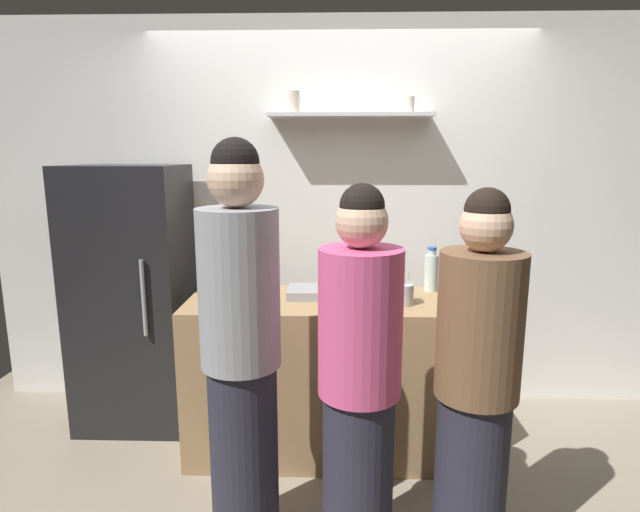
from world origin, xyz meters
TOP-DOWN VIEW (x-y plane):
  - ground_plane at (0.00, 0.00)m, footprint 5.28×5.28m
  - back_wall_assembly at (0.00, 1.25)m, footprint 4.80×0.32m
  - refrigerator at (-1.31, 0.85)m, footprint 0.68×0.61m
  - counter at (-0.12, 0.54)m, footprint 1.50×0.63m
  - baking_pan at (-0.13, 0.60)m, footprint 0.34×0.24m
  - utensil_holder at (0.34, 0.45)m, footprint 0.12×0.12m
  - wine_bottle_dark_glass at (0.06, 0.32)m, footprint 0.07×0.07m
  - wine_bottle_amber_glass at (-0.56, 0.28)m, footprint 0.07×0.07m
  - water_bottle_plastic at (0.55, 0.74)m, footprint 0.08×0.08m
  - person_grey_hoodie at (-0.43, -0.22)m, footprint 0.34×0.34m
  - person_brown_jacket at (0.55, -0.30)m, footprint 0.34×0.34m
  - person_pink_top at (0.07, -0.31)m, footprint 0.34×0.34m

SIDE VIEW (x-z plane):
  - ground_plane at x=0.00m, z-range 0.00..0.00m
  - counter at x=-0.12m, z-range 0.00..0.92m
  - person_brown_jacket at x=0.55m, z-range -0.01..1.59m
  - person_pink_top at x=0.07m, z-range -0.01..1.61m
  - refrigerator at x=-1.31m, z-range 0.00..1.66m
  - person_grey_hoodie at x=-0.43m, z-range 0.00..1.79m
  - baking_pan at x=-0.13m, z-range 0.92..0.97m
  - utensil_holder at x=0.34m, z-range 0.87..1.08m
  - water_bottle_plastic at x=0.55m, z-range 0.90..1.17m
  - wine_bottle_amber_glass at x=-0.56m, z-range 0.88..1.20m
  - wine_bottle_dark_glass at x=0.06m, z-range 0.87..1.22m
  - back_wall_assembly at x=0.00m, z-range 0.00..2.60m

